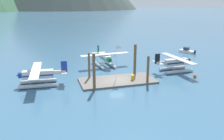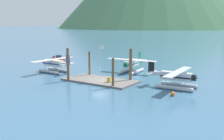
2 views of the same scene
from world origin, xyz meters
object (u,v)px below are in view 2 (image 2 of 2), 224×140
flagpole (100,58)px  seaplane_silver_stbd_fwd (176,78)px  mooring_buoy (173,94)px  seaplane_cream_port_fwd (54,65)px  fuel_drum (109,80)px  boat_red_open_west (58,59)px  seaplane_white_bow_centre (132,65)px

flagpole → seaplane_silver_stbd_fwd: flagpole is taller
mooring_buoy → seaplane_cream_port_fwd: size_ratio=0.06×
fuel_drum → mooring_buoy: size_ratio=1.42×
flagpole → seaplane_cream_port_fwd: size_ratio=0.58×
flagpole → seaplane_cream_port_fwd: bearing=174.0°
flagpole → seaplane_silver_stbd_fwd: bearing=9.9°
seaplane_cream_port_fwd → boat_red_open_west: seaplane_cream_port_fwd is taller
flagpole → boat_red_open_west: size_ratio=1.26×
seaplane_white_bow_centre → seaplane_silver_stbd_fwd: (12.32, -7.74, 0.00)m
boat_red_open_west → seaplane_cream_port_fwd: bearing=-48.1°
seaplane_cream_port_fwd → seaplane_white_bow_centre: (13.34, 8.62, 0.00)m
flagpole → seaplane_white_bow_centre: bearing=87.1°
mooring_buoy → seaplane_white_bow_centre: (-13.53, 12.21, 1.27)m
seaplane_white_bow_centre → seaplane_silver_stbd_fwd: same height
seaplane_cream_port_fwd → boat_red_open_west: 17.49m
fuel_drum → seaplane_cream_port_fwd: 15.56m
seaplane_silver_stbd_fwd → boat_red_open_west: 39.25m
seaplane_white_bow_centre → boat_red_open_west: (-25.01, 4.36, -1.09)m
flagpole → boat_red_open_west: 28.61m
mooring_buoy → seaplane_cream_port_fwd: 27.14m
seaplane_white_bow_centre → seaplane_silver_stbd_fwd: bearing=-32.1°
mooring_buoy → boat_red_open_west: size_ratio=0.13×
seaplane_silver_stbd_fwd → flagpole: bearing=-170.1°
mooring_buoy → seaplane_silver_stbd_fwd: bearing=105.2°
fuel_drum → seaplane_cream_port_fwd: size_ratio=0.08×
mooring_buoy → seaplane_cream_port_fwd: (-26.87, 3.58, 1.27)m
fuel_drum → mooring_buoy: fuel_drum is taller
seaplane_cream_port_fwd → mooring_buoy: bearing=-7.6°
flagpole → fuel_drum: flagpole is taller
mooring_buoy → seaplane_white_bow_centre: 18.27m
flagpole → seaplane_cream_port_fwd: flagpole is taller
fuel_drum → seaplane_cream_port_fwd: seaplane_cream_port_fwd is taller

